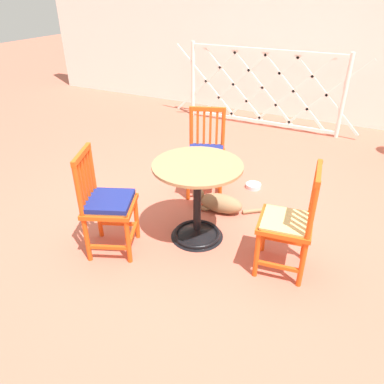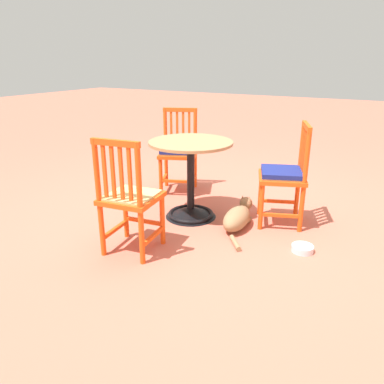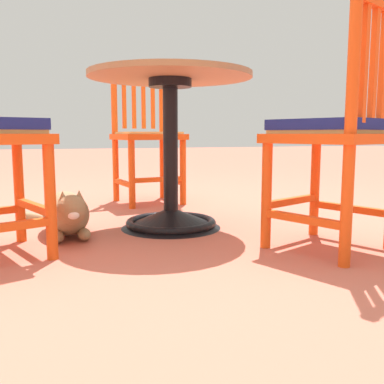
# 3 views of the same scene
# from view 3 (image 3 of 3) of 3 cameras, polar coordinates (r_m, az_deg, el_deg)

# --- Properties ---
(ground_plane) EXTENTS (24.00, 24.00, 0.00)m
(ground_plane) POSITION_cam_3_polar(r_m,az_deg,el_deg) (2.07, -2.13, -4.91)
(ground_plane) COLOR #BC604C
(cafe_table) EXTENTS (0.76, 0.76, 0.73)m
(cafe_table) POSITION_cam_3_polar(r_m,az_deg,el_deg) (2.06, -2.83, 3.06)
(cafe_table) COLOR black
(cafe_table) RESTS_ON ground_plane
(orange_chair_facing_out) EXTENTS (0.52, 0.52, 0.91)m
(orange_chair_facing_out) POSITION_cam_3_polar(r_m,az_deg,el_deg) (1.74, 18.52, 7.20)
(orange_chair_facing_out) COLOR #E04C14
(orange_chair_facing_out) RESTS_ON ground_plane
(orange_chair_tucked_in) EXTENTS (0.45, 0.45, 0.91)m
(orange_chair_tucked_in) POSITION_cam_3_polar(r_m,az_deg,el_deg) (2.86, -6.04, 7.30)
(orange_chair_tucked_in) COLOR #E04C14
(orange_chair_tucked_in) RESTS_ON ground_plane
(tabby_cat) EXTENTS (0.72, 0.31, 0.23)m
(tabby_cat) POSITION_cam_3_polar(r_m,az_deg,el_deg) (2.00, -16.27, -2.84)
(tabby_cat) COLOR #8E704C
(tabby_cat) RESTS_ON ground_plane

